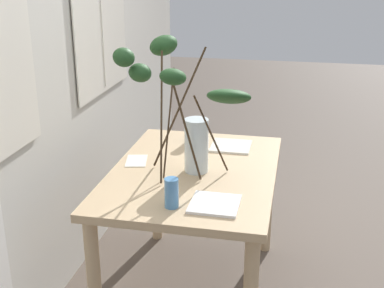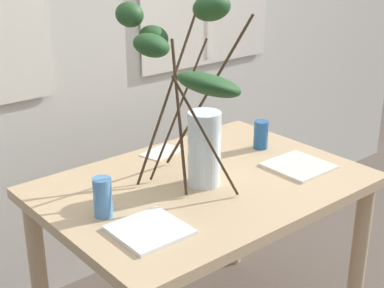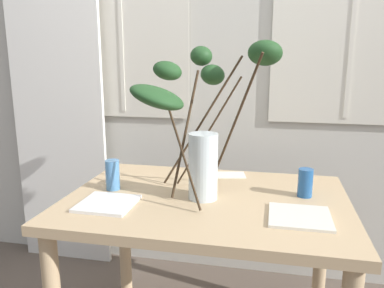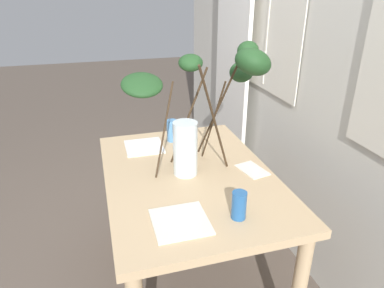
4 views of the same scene
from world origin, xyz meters
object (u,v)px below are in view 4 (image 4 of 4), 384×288
Objects in this scene: dining_table at (189,192)px; drinking_glass_blue_right at (239,205)px; vase_with_branches at (197,103)px; plate_square_right at (180,221)px; drinking_glass_blue_left at (172,131)px; plate_square_left at (144,147)px.

drinking_glass_blue_right is at bearing 13.52° from dining_table.
dining_table is 0.48m from vase_with_branches.
vase_with_branches is at bearing 116.01° from dining_table.
drinking_glass_blue_left is at bearing 169.22° from plate_square_right.
drinking_glass_blue_left is at bearing 178.48° from dining_table.
drinking_glass_blue_right is (0.41, 0.10, 0.17)m from dining_table.
drinking_glass_blue_right is at bearing 19.02° from plate_square_left.
plate_square_left is 0.76m from plate_square_right.
vase_with_branches is 0.54m from drinking_glass_blue_right.
vase_with_branches is at bearing -172.92° from drinking_glass_blue_right.
plate_square_left reaches higher than plate_square_right.
plate_square_right reaches higher than dining_table.
dining_table is 5.47× the size of plate_square_left.
drinking_glass_blue_left is 0.83m from plate_square_right.
dining_table is at bearing -166.48° from drinking_glass_blue_right.
vase_with_branches is at bearing 31.51° from plate_square_left.
drinking_glass_blue_left is (-0.44, 0.01, 0.18)m from dining_table.
vase_with_branches is at bearing 4.69° from drinking_glass_blue_left.
plate_square_right is (0.40, -0.19, -0.37)m from vase_with_branches.
drinking_glass_blue_right is 0.56× the size of plate_square_left.
drinking_glass_blue_left is at bearing -174.08° from drinking_glass_blue_right.
plate_square_left is at bearing -160.98° from drinking_glass_blue_right.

